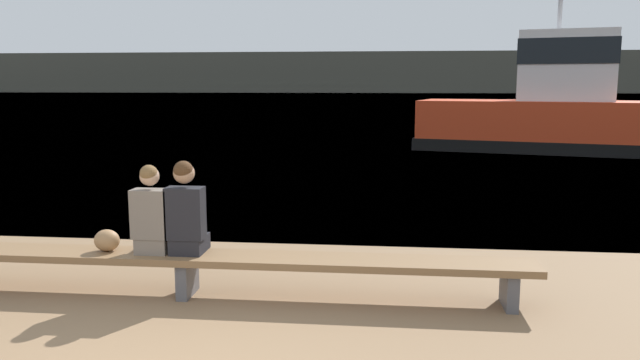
# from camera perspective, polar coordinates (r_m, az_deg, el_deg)

# --- Properties ---
(water_surface) EXTENTS (240.00, 240.00, 0.00)m
(water_surface) POSITION_cam_1_polar(r_m,az_deg,el_deg) (128.50, 5.41, 7.82)
(water_surface) COLOR #386084
(water_surface) RESTS_ON ground
(far_shoreline) EXTENTS (600.00, 12.00, 9.42)m
(far_shoreline) POSITION_cam_1_polar(r_m,az_deg,el_deg) (151.24, 5.56, 9.75)
(far_shoreline) COLOR #4C4C42
(far_shoreline) RESTS_ON ground
(bench_main) EXTENTS (7.31, 0.52, 0.45)m
(bench_main) POSITION_cam_1_polar(r_m,az_deg,el_deg) (6.84, -12.08, -7.25)
(bench_main) COLOR brown
(bench_main) RESTS_ON ground
(person_left) EXTENTS (0.39, 0.43, 0.96)m
(person_left) POSITION_cam_1_polar(r_m,az_deg,el_deg) (6.86, -15.09, -3.15)
(person_left) COLOR #70665B
(person_left) RESTS_ON bench_main
(person_right) EXTENTS (0.39, 0.44, 1.00)m
(person_right) POSITION_cam_1_polar(r_m,az_deg,el_deg) (6.72, -12.14, -2.96)
(person_right) COLOR black
(person_right) RESTS_ON bench_main
(shopping_bag) EXTENTS (0.28, 0.22, 0.24)m
(shopping_bag) POSITION_cam_1_polar(r_m,az_deg,el_deg) (7.13, -18.90, -5.25)
(shopping_bag) COLOR #9E754C
(shopping_bag) RESTS_ON bench_main
(tugboat_red) EXTENTS (9.12, 5.06, 6.05)m
(tugboat_red) POSITION_cam_1_polar(r_m,az_deg,el_deg) (22.23, 20.56, 5.69)
(tugboat_red) COLOR red
(tugboat_red) RESTS_ON water_surface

